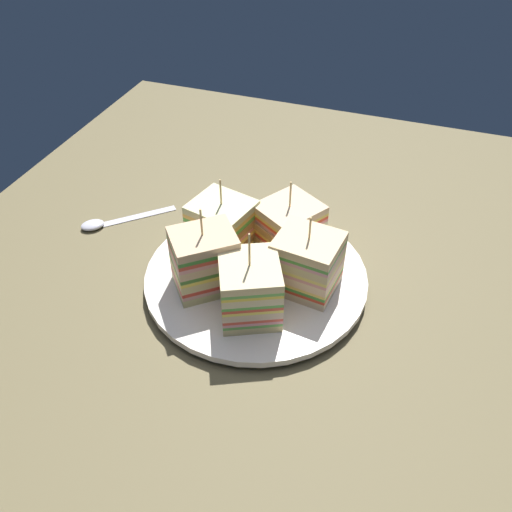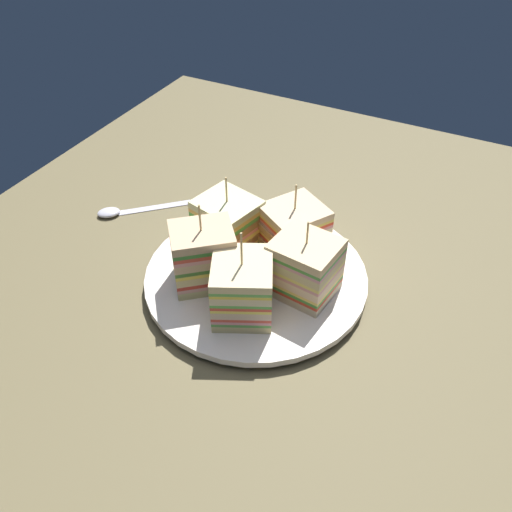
{
  "view_description": "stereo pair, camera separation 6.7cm",
  "coord_description": "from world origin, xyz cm",
  "px_view_note": "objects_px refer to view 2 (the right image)",
  "views": [
    {
      "loc": [
        47.45,
        16.83,
        48.59
      ],
      "look_at": [
        0.0,
        0.0,
        4.62
      ],
      "focal_mm": 37.31,
      "sensor_mm": 36.0,
      "label": 1
    },
    {
      "loc": [
        44.8,
        22.96,
        48.59
      ],
      "look_at": [
        0.0,
        0.0,
        4.62
      ],
      "focal_mm": 37.31,
      "sensor_mm": 36.0,
      "label": 2
    }
  ],
  "objects_px": {
    "sandwich_wedge_1": "(204,256)",
    "chip_pile": "(248,261)",
    "sandwich_wedge_4": "(293,231)",
    "sandwich_wedge_2": "(242,288)",
    "spoon": "(122,211)",
    "plate": "(256,277)",
    "sandwich_wedge_3": "(303,268)",
    "sandwich_wedge_0": "(228,225)"
  },
  "relations": [
    {
      "from": "sandwich_wedge_4",
      "to": "chip_pile",
      "type": "relative_size",
      "value": 1.41
    },
    {
      "from": "sandwich_wedge_1",
      "to": "spoon",
      "type": "bearing_deg",
      "value": 117.76
    },
    {
      "from": "sandwich_wedge_4",
      "to": "spoon",
      "type": "relative_size",
      "value": 0.92
    },
    {
      "from": "plate",
      "to": "sandwich_wedge_1",
      "type": "relative_size",
      "value": 2.44
    },
    {
      "from": "sandwich_wedge_0",
      "to": "spoon",
      "type": "distance_m",
      "value": 0.2
    },
    {
      "from": "chip_pile",
      "to": "spoon",
      "type": "relative_size",
      "value": 0.65
    },
    {
      "from": "sandwich_wedge_0",
      "to": "chip_pile",
      "type": "distance_m",
      "value": 0.06
    },
    {
      "from": "sandwich_wedge_3",
      "to": "sandwich_wedge_0",
      "type": "bearing_deg",
      "value": -8.15
    },
    {
      "from": "chip_pile",
      "to": "sandwich_wedge_2",
      "type": "bearing_deg",
      "value": 23.53
    },
    {
      "from": "sandwich_wedge_1",
      "to": "sandwich_wedge_4",
      "type": "height_order",
      "value": "sandwich_wedge_1"
    },
    {
      "from": "sandwich_wedge_0",
      "to": "spoon",
      "type": "xyz_separation_m",
      "value": [
        -0.01,
        -0.19,
        -0.05
      ]
    },
    {
      "from": "sandwich_wedge_2",
      "to": "chip_pile",
      "type": "relative_size",
      "value": 1.55
    },
    {
      "from": "sandwich_wedge_0",
      "to": "sandwich_wedge_1",
      "type": "relative_size",
      "value": 0.95
    },
    {
      "from": "sandwich_wedge_0",
      "to": "sandwich_wedge_2",
      "type": "bearing_deg",
      "value": -38.8
    },
    {
      "from": "sandwich_wedge_2",
      "to": "sandwich_wedge_4",
      "type": "bearing_deg",
      "value": -29.5
    },
    {
      "from": "sandwich_wedge_4",
      "to": "spoon",
      "type": "height_order",
      "value": "sandwich_wedge_4"
    },
    {
      "from": "plate",
      "to": "sandwich_wedge_0",
      "type": "xyz_separation_m",
      "value": [
        -0.03,
        -0.06,
        0.04
      ]
    },
    {
      "from": "plate",
      "to": "sandwich_wedge_3",
      "type": "height_order",
      "value": "sandwich_wedge_3"
    },
    {
      "from": "sandwich_wedge_2",
      "to": "chip_pile",
      "type": "height_order",
      "value": "sandwich_wedge_2"
    },
    {
      "from": "plate",
      "to": "sandwich_wedge_4",
      "type": "distance_m",
      "value": 0.08
    },
    {
      "from": "sandwich_wedge_4",
      "to": "chip_pile",
      "type": "height_order",
      "value": "sandwich_wedge_4"
    },
    {
      "from": "sandwich_wedge_1",
      "to": "sandwich_wedge_2",
      "type": "height_order",
      "value": "same"
    },
    {
      "from": "sandwich_wedge_2",
      "to": "chip_pile",
      "type": "bearing_deg",
      "value": -1.92
    },
    {
      "from": "chip_pile",
      "to": "spoon",
      "type": "height_order",
      "value": "chip_pile"
    },
    {
      "from": "sandwich_wedge_0",
      "to": "sandwich_wedge_4",
      "type": "relative_size",
      "value": 1.04
    },
    {
      "from": "sandwich_wedge_3",
      "to": "chip_pile",
      "type": "relative_size",
      "value": 1.4
    },
    {
      "from": "spoon",
      "to": "sandwich_wedge_0",
      "type": "bearing_deg",
      "value": 133.97
    },
    {
      "from": "sandwich_wedge_2",
      "to": "sandwich_wedge_1",
      "type": "bearing_deg",
      "value": 45.23
    },
    {
      "from": "sandwich_wedge_3",
      "to": "spoon",
      "type": "height_order",
      "value": "sandwich_wedge_3"
    },
    {
      "from": "plate",
      "to": "spoon",
      "type": "relative_size",
      "value": 2.45
    },
    {
      "from": "sandwich_wedge_3",
      "to": "chip_pile",
      "type": "distance_m",
      "value": 0.09
    },
    {
      "from": "sandwich_wedge_1",
      "to": "chip_pile",
      "type": "relative_size",
      "value": 1.54
    },
    {
      "from": "plate",
      "to": "sandwich_wedge_3",
      "type": "distance_m",
      "value": 0.08
    },
    {
      "from": "sandwich_wedge_3",
      "to": "spoon",
      "type": "bearing_deg",
      "value": -1.02
    },
    {
      "from": "sandwich_wedge_0",
      "to": "sandwich_wedge_2",
      "type": "xyz_separation_m",
      "value": [
        0.1,
        0.07,
        -0.0
      ]
    },
    {
      "from": "sandwich_wedge_3",
      "to": "sandwich_wedge_4",
      "type": "xyz_separation_m",
      "value": [
        -0.06,
        -0.04,
        -0.0
      ]
    },
    {
      "from": "sandwich_wedge_4",
      "to": "chip_pile",
      "type": "bearing_deg",
      "value": -3.93
    },
    {
      "from": "sandwich_wedge_3",
      "to": "sandwich_wedge_4",
      "type": "relative_size",
      "value": 0.99
    },
    {
      "from": "sandwich_wedge_4",
      "to": "chip_pile",
      "type": "distance_m",
      "value": 0.07
    },
    {
      "from": "spoon",
      "to": "plate",
      "type": "bearing_deg",
      "value": 127.71
    },
    {
      "from": "sandwich_wedge_0",
      "to": "sandwich_wedge_2",
      "type": "distance_m",
      "value": 0.12
    },
    {
      "from": "plate",
      "to": "spoon",
      "type": "xyz_separation_m",
      "value": [
        -0.04,
        -0.25,
        -0.01
      ]
    }
  ]
}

